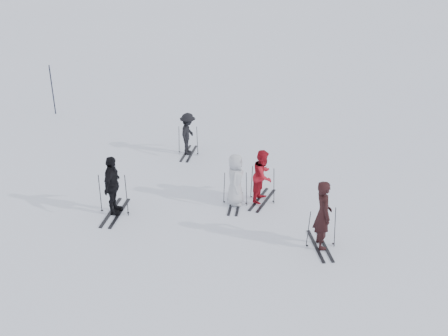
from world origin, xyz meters
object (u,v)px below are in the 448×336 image
skier_uphill_far (188,134)px  piste_marker (52,90)px  skier_grey (235,180)px  skier_near_dark (323,215)px  skier_uphill_left (112,186)px  skier_red (263,176)px

skier_uphill_far → piste_marker: (-4.74, 5.80, 0.31)m
skier_grey → skier_uphill_far: skier_grey is taller
skier_near_dark → skier_uphill_left: skier_near_dark is taller
skier_red → piste_marker: (-6.20, 9.93, 0.25)m
piste_marker → skier_near_dark: bearing=-61.8°
skier_grey → skier_uphill_far: bearing=31.9°
skier_uphill_far → skier_grey: bearing=-145.6°
skier_uphill_left → skier_uphill_far: skier_uphill_left is taller
skier_grey → skier_uphill_left: skier_uphill_left is taller
skier_near_dark → skier_uphill_far: bearing=25.7°
skier_red → skier_uphill_left: bearing=124.0°
skier_red → piste_marker: bearing=71.9°
skier_near_dark → skier_red: bearing=21.9°
skier_uphill_far → skier_red: bearing=-134.0°
skier_red → skier_grey: (-0.89, 0.02, -0.02)m
skier_red → skier_uphill_left: size_ratio=0.92×
skier_near_dark → skier_uphill_left: size_ratio=1.07×
skier_near_dark → skier_grey: 3.31m
skier_near_dark → piste_marker: bearing=36.9°
skier_uphill_left → skier_grey: bearing=-71.9°
skier_uphill_left → piste_marker: (-1.62, 9.46, 0.18)m
skier_red → skier_uphill_left: (-4.59, 0.48, 0.08)m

